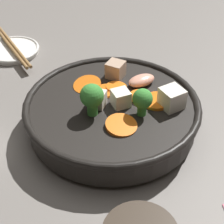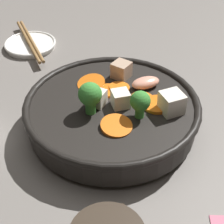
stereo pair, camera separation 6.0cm
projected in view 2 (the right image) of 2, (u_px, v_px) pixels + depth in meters
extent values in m
plane|color=slate|center=(112.00, 128.00, 0.63)|extent=(3.00, 3.00, 0.00)
cylinder|color=black|center=(112.00, 126.00, 0.62)|extent=(0.15, 0.15, 0.01)
cylinder|color=black|center=(112.00, 114.00, 0.61)|extent=(0.27, 0.27, 0.04)
torus|color=black|center=(112.00, 104.00, 0.59)|extent=(0.28, 0.28, 0.01)
cylinder|color=brown|center=(112.00, 110.00, 0.60)|extent=(0.26, 0.26, 0.02)
cylinder|color=orange|center=(107.00, 91.00, 0.62)|extent=(0.04, 0.04, 0.01)
cylinder|color=orange|center=(143.00, 99.00, 0.60)|extent=(0.05, 0.05, 0.01)
cylinder|color=orange|center=(157.00, 104.00, 0.59)|extent=(0.05, 0.05, 0.01)
cylinder|color=orange|center=(91.00, 83.00, 0.63)|extent=(0.07, 0.07, 0.01)
cylinder|color=orange|center=(116.00, 126.00, 0.55)|extent=(0.07, 0.07, 0.01)
cylinder|color=orange|center=(121.00, 88.00, 0.62)|extent=(0.04, 0.04, 0.01)
cylinder|color=green|center=(140.00, 112.00, 0.56)|extent=(0.01, 0.01, 0.02)
sphere|color=#388433|center=(140.00, 101.00, 0.55)|extent=(0.03, 0.03, 0.03)
cylinder|color=green|center=(91.00, 107.00, 0.57)|extent=(0.02, 0.02, 0.02)
sphere|color=#388433|center=(90.00, 94.00, 0.56)|extent=(0.04, 0.04, 0.04)
cube|color=silver|center=(120.00, 100.00, 0.58)|extent=(0.04, 0.04, 0.03)
cube|color=tan|center=(121.00, 70.00, 0.65)|extent=(0.04, 0.04, 0.03)
cube|color=silver|center=(97.00, 98.00, 0.59)|extent=(0.03, 0.03, 0.02)
cube|color=silver|center=(172.00, 103.00, 0.57)|extent=(0.05, 0.05, 0.03)
ellipsoid|color=#EA9E84|center=(146.00, 83.00, 0.63)|extent=(0.05, 0.06, 0.02)
cylinder|color=white|center=(30.00, 45.00, 0.84)|extent=(0.11, 0.11, 0.01)
torus|color=white|center=(30.00, 43.00, 0.84)|extent=(0.11, 0.11, 0.01)
cylinder|color=olive|center=(31.00, 40.00, 0.83)|extent=(0.16, 0.14, 0.01)
cylinder|color=olive|center=(28.00, 41.00, 0.83)|extent=(0.16, 0.14, 0.01)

